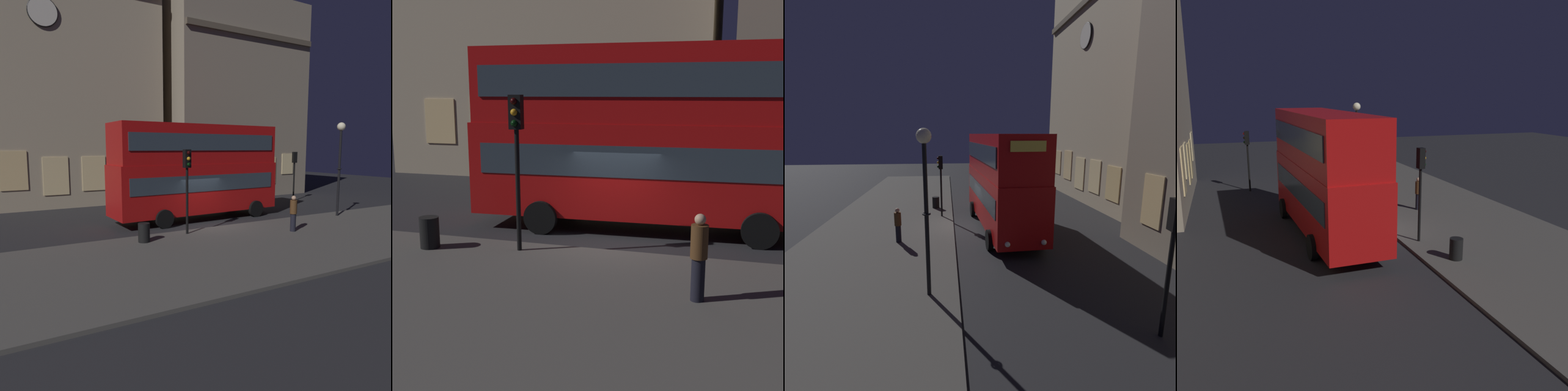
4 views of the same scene
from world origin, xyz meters
TOP-DOWN VIEW (x-y plane):
  - ground_plane at (0.00, 0.00)m, footprint 80.00×80.00m
  - sidewalk_slab at (0.00, -4.55)m, footprint 44.00×7.84m
  - building_with_clock at (-6.16, 13.53)m, footprint 16.12×7.49m
  - building_plain_facade at (9.27, 13.16)m, footprint 12.74×9.99m
  - double_decker_bus at (0.46, 2.14)m, footprint 10.37×3.16m
  - traffic_light_near_kerb at (-2.04, -1.37)m, footprint 0.34×0.37m
  - traffic_light_far_side at (10.83, 4.85)m, footprint 0.36×0.39m
  - street_lamp at (8.09, -1.64)m, footprint 0.48×0.48m
  - pedestrian at (2.71, -3.45)m, footprint 0.34×0.34m
  - litter_bin at (-4.41, -1.81)m, footprint 0.51×0.51m

SIDE VIEW (x-z plane):
  - ground_plane at x=0.00m, z-range 0.00..0.00m
  - sidewalk_slab at x=0.00m, z-range 0.00..0.12m
  - litter_bin at x=-4.41m, z-range 0.12..0.95m
  - pedestrian at x=2.71m, z-range 0.15..1.91m
  - traffic_light_far_side at x=10.83m, z-range 0.86..4.75m
  - traffic_light_near_kerb at x=-2.04m, z-range 0.99..4.99m
  - double_decker_bus at x=0.46m, z-range 0.31..5.80m
  - street_lamp at x=8.09m, z-range 1.31..6.87m
  - building_plain_facade at x=9.27m, z-range 0.00..16.72m
  - building_with_clock at x=-6.16m, z-range 0.00..18.32m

